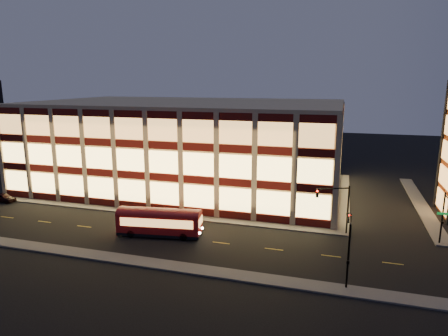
% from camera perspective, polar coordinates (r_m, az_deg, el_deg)
% --- Properties ---
extents(ground, '(200.00, 200.00, 0.00)m').
position_cam_1_polar(ground, '(54.39, -8.71, -6.98)').
color(ground, black).
rests_on(ground, ground).
extents(sidewalk_office_south, '(54.00, 2.00, 0.15)m').
position_cam_1_polar(sidewalk_office_south, '(56.50, -11.04, -6.25)').
color(sidewalk_office_south, '#514F4C').
rests_on(sidewalk_office_south, ground).
extents(sidewalk_office_east, '(2.00, 30.00, 0.15)m').
position_cam_1_polar(sidewalk_office_east, '(65.68, 16.62, -3.90)').
color(sidewalk_office_east, '#514F4C').
rests_on(sidewalk_office_east, ground).
extents(sidewalk_tower_west, '(2.00, 30.00, 0.15)m').
position_cam_1_polar(sidewalk_tower_west, '(66.69, 26.13, -4.43)').
color(sidewalk_tower_west, '#514F4C').
rests_on(sidewalk_tower_west, ground).
extents(sidewalk_near, '(100.00, 2.00, 0.15)m').
position_cam_1_polar(sidewalk_near, '(43.85, -16.13, -12.12)').
color(sidewalk_near, '#514F4C').
rests_on(sidewalk_near, ground).
extents(office_building, '(50.45, 30.45, 14.50)m').
position_cam_1_polar(office_building, '(68.85, -5.09, 3.43)').
color(office_building, tan).
rests_on(office_building, ground).
extents(traffic_signal_far, '(3.79, 1.87, 6.00)m').
position_cam_1_polar(traffic_signal_far, '(48.45, 15.82, -4.63)').
color(traffic_signal_far, black).
rests_on(traffic_signal_far, ground).
extents(traffic_signal_right, '(1.20, 4.37, 6.00)m').
position_cam_1_polar(traffic_signal_right, '(48.90, 29.18, -5.63)').
color(traffic_signal_right, black).
rests_on(traffic_signal_right, ground).
extents(traffic_signal_near, '(0.32, 4.45, 6.00)m').
position_cam_1_polar(traffic_signal_near, '(37.79, 17.43, -9.58)').
color(traffic_signal_near, black).
rests_on(traffic_signal_near, ground).
extents(trolley_bus, '(10.06, 3.85, 3.32)m').
position_cam_1_polar(trolley_bus, '(47.77, -9.21, -7.43)').
color(trolley_bus, '#910709').
rests_on(trolley_bus, ground).
extents(parked_car_0, '(3.90, 1.70, 1.31)m').
position_cam_1_polar(parked_car_0, '(68.79, -28.94, -3.73)').
color(parked_car_0, black).
rests_on(parked_car_0, ground).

